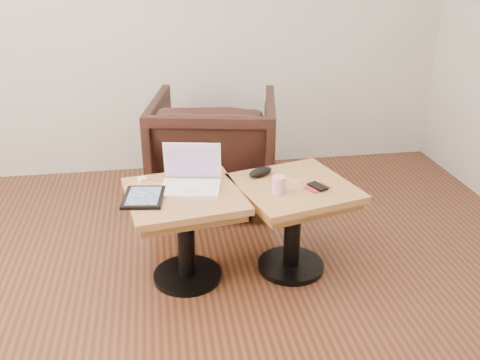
{
  "coord_description": "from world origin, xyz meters",
  "views": [
    {
      "loc": [
        -0.07,
        -1.91,
        1.72
      ],
      "look_at": [
        0.34,
        0.61,
        0.58
      ],
      "focal_mm": 40.0,
      "sensor_mm": 36.0,
      "label": 1
    }
  ],
  "objects": [
    {
      "name": "room_shell",
      "position": [
        0.0,
        0.0,
        1.35
      ],
      "size": [
        4.52,
        4.52,
        2.71
      ],
      "color": "#402015",
      "rests_on": "ground"
    },
    {
      "name": "side_table_left",
      "position": [
        0.04,
        0.61,
        0.4
      ],
      "size": [
        0.66,
        0.66,
        0.53
      ],
      "rotation": [
        0.0,
        0.0,
        0.15
      ],
      "color": "black",
      "rests_on": "ground"
    },
    {
      "name": "side_table_right",
      "position": [
        0.64,
        0.61,
        0.4
      ],
      "size": [
        0.71,
        0.71,
        0.53
      ],
      "rotation": [
        0.0,
        0.0,
        0.26
      ],
      "color": "black",
      "rests_on": "ground"
    },
    {
      "name": "laptop",
      "position": [
        0.09,
        0.68,
        0.57
      ],
      "size": [
        0.35,
        0.3,
        0.22
      ],
      "rotation": [
        0.0,
        0.0,
        -0.2
      ],
      "color": "white",
      "rests_on": "side_table_left"
    },
    {
      "name": "tablet",
      "position": [
        -0.16,
        0.56,
        0.54
      ],
      "size": [
        0.23,
        0.28,
        0.02
      ],
      "rotation": [
        0.0,
        0.0,
        -0.14
      ],
      "color": "black",
      "rests_on": "side_table_left"
    },
    {
      "name": "charging_adapter",
      "position": [
        -0.17,
        0.78,
        0.54
      ],
      "size": [
        0.05,
        0.05,
        0.02
      ],
      "primitive_type": "cube",
      "rotation": [
        0.0,
        0.0,
        0.48
      ],
      "color": "white",
      "rests_on": "side_table_left"
    },
    {
      "name": "glasses_case",
      "position": [
        0.48,
        0.76,
        0.55
      ],
      "size": [
        0.17,
        0.14,
        0.05
      ],
      "primitive_type": "ellipsoid",
      "rotation": [
        0.0,
        0.0,
        0.53
      ],
      "color": "black",
      "rests_on": "side_table_right"
    },
    {
      "name": "striped_cup",
      "position": [
        0.53,
        0.52,
        0.57
      ],
      "size": [
        0.08,
        0.08,
        0.09
      ],
      "primitive_type": "cylinder",
      "rotation": [
        0.0,
        0.0,
        -0.13
      ],
      "color": "#DE4A83",
      "rests_on": "side_table_right"
    },
    {
      "name": "earbuds_tangle",
      "position": [
        0.65,
        0.65,
        0.53
      ],
      "size": [
        0.06,
        0.04,
        0.01
      ],
      "color": "white",
      "rests_on": "side_table_right"
    },
    {
      "name": "phone_on_sleeve",
      "position": [
        0.75,
        0.55,
        0.53
      ],
      "size": [
        0.15,
        0.13,
        0.02
      ],
      "rotation": [
        0.0,
        0.0,
        0.44
      ],
      "color": "maroon",
      "rests_on": "side_table_right"
    },
    {
      "name": "armchair",
      "position": [
        0.31,
        1.58,
        0.39
      ],
      "size": [
        0.98,
        1.0,
        0.78
      ],
      "primitive_type": "imported",
      "rotation": [
        0.0,
        0.0,
        2.94
      ],
      "color": "black",
      "rests_on": "ground"
    }
  ]
}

